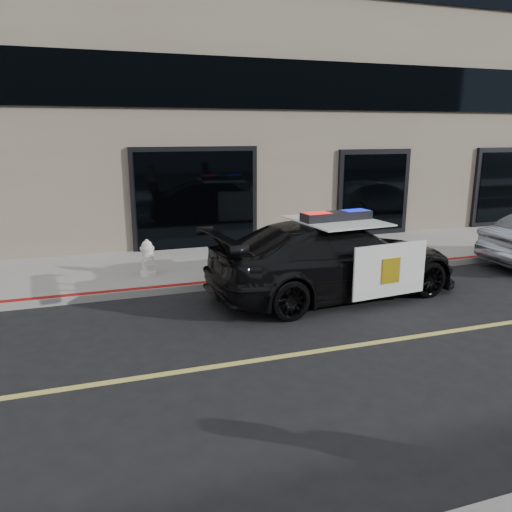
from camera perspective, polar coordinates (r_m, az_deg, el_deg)
name	(u,v)px	position (r m, az deg, el deg)	size (l,w,h in m)	color
ground	(354,346)	(8.06, 11.10, -10.06)	(120.00, 120.00, 0.00)	black
sidewalk_n	(250,261)	(12.60, -0.65, -0.59)	(60.00, 3.50, 0.15)	gray
building_n	(200,44)	(17.48, -6.47, 22.98)	(60.00, 7.00, 12.00)	#756856
police_car	(335,258)	(10.20, 9.01, -0.24)	(3.16, 5.68, 1.72)	black
fire_hydrant	(148,259)	(11.29, -12.29, -0.29)	(0.36, 0.50, 0.80)	white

